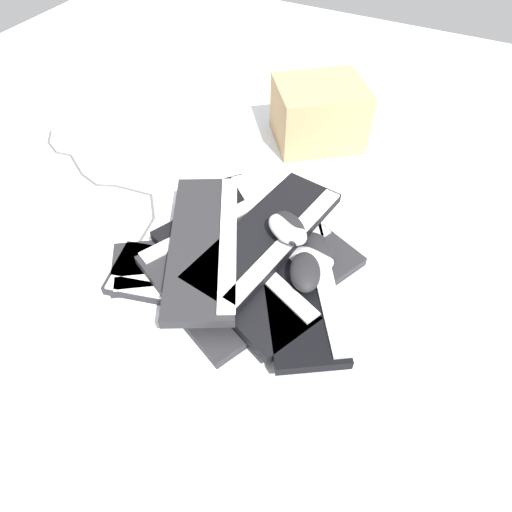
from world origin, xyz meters
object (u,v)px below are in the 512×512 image
(mouse_0, at_px, (310,259))
(mouse_4, at_px, (318,249))
(keyboard_7, at_px, (298,279))
(keyboard_5, at_px, (231,237))
(mouse_1, at_px, (191,277))
(mouse_5, at_px, (287,229))
(keyboard_9, at_px, (205,243))
(keyboard_3, at_px, (297,255))
(keyboard_8, at_px, (231,274))
(keyboard_0, at_px, (206,262))
(cardboard_box, at_px, (319,113))
(keyboard_1, at_px, (205,284))
(keyboard_2, at_px, (275,287))
(mouse_3, at_px, (289,228))
(keyboard_6, at_px, (267,236))
(mouse_2, at_px, (305,272))
(keyboard_4, at_px, (248,234))

(mouse_0, xyz_separation_m, mouse_4, (-0.00, -0.04, 0.00))
(keyboard_7, bearing_deg, keyboard_5, -13.64)
(mouse_1, height_order, mouse_5, mouse_5)
(keyboard_9, xyz_separation_m, mouse_1, (-0.01, 0.08, -0.02))
(keyboard_3, bearing_deg, keyboard_8, 55.57)
(keyboard_0, distance_m, keyboard_9, 0.06)
(keyboard_0, bearing_deg, mouse_4, -150.73)
(keyboard_3, height_order, keyboard_5, keyboard_5)
(keyboard_3, distance_m, keyboard_9, 0.23)
(keyboard_3, distance_m, mouse_1, 0.26)
(mouse_5, relative_size, cardboard_box, 0.43)
(keyboard_0, xyz_separation_m, mouse_5, (-0.16, -0.10, 0.10))
(keyboard_1, height_order, keyboard_5, keyboard_5)
(keyboard_2, xyz_separation_m, keyboard_7, (-0.04, -0.02, 0.03))
(mouse_0, relative_size, mouse_1, 1.00)
(keyboard_2, xyz_separation_m, mouse_3, (0.02, -0.10, 0.10))
(keyboard_0, bearing_deg, mouse_0, -158.11)
(mouse_3, bearing_deg, keyboard_0, 74.13)
(keyboard_6, relative_size, keyboard_9, 1.00)
(mouse_4, bearing_deg, keyboard_5, 58.81)
(mouse_1, xyz_separation_m, mouse_2, (-0.23, -0.10, 0.03))
(mouse_5, bearing_deg, mouse_2, 162.72)
(keyboard_4, bearing_deg, mouse_5, 166.14)
(keyboard_6, relative_size, keyboard_7, 1.01)
(keyboard_8, bearing_deg, keyboard_1, 30.29)
(keyboard_8, height_order, mouse_0, mouse_0)
(keyboard_0, distance_m, keyboard_2, 0.18)
(keyboard_2, bearing_deg, keyboard_1, 23.42)
(keyboard_1, bearing_deg, keyboard_7, -156.06)
(keyboard_4, relative_size, mouse_1, 3.93)
(keyboard_1, xyz_separation_m, keyboard_2, (-0.15, -0.06, 0.00))
(keyboard_3, distance_m, keyboard_4, 0.14)
(keyboard_9, relative_size, mouse_4, 4.17)
(keyboard_0, xyz_separation_m, cardboard_box, (-0.03, -0.61, 0.08))
(keyboard_2, bearing_deg, cardboard_box, -76.46)
(mouse_2, relative_size, cardboard_box, 0.43)
(keyboard_6, distance_m, mouse_3, 0.06)
(keyboard_7, xyz_separation_m, cardboard_box, (0.19, -0.58, 0.05))
(keyboard_8, bearing_deg, keyboard_7, -158.60)
(keyboard_3, distance_m, cardboard_box, 0.52)
(keyboard_5, xyz_separation_m, keyboard_7, (-0.20, 0.05, 0.00))
(mouse_0, xyz_separation_m, cardboard_box, (0.19, -0.52, 0.04))
(mouse_1, bearing_deg, keyboard_3, -11.87)
(mouse_3, bearing_deg, mouse_4, -117.79)
(keyboard_9, height_order, mouse_4, keyboard_9)
(keyboard_7, relative_size, cardboard_box, 1.76)
(keyboard_1, bearing_deg, keyboard_6, -120.01)
(keyboard_0, height_order, mouse_0, mouse_0)
(keyboard_9, bearing_deg, keyboard_7, -173.94)
(keyboard_0, distance_m, keyboard_6, 0.16)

